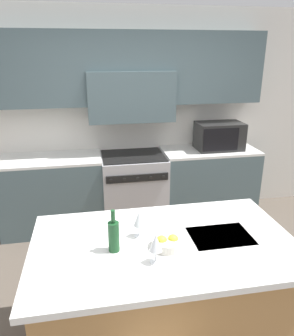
{
  "coord_description": "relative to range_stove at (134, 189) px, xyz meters",
  "views": [
    {
      "loc": [
        -0.54,
        -2.09,
        2.18
      ],
      "look_at": [
        -0.03,
        0.68,
        1.16
      ],
      "focal_mm": 35.0,
      "sensor_mm": 36.0,
      "label": 1
    }
  ],
  "objects": [
    {
      "name": "ground_plane",
      "position": [
        0.0,
        -1.81,
        -0.47
      ],
      "size": [
        10.0,
        10.0,
        0.0
      ],
      "primitive_type": "plane",
      "color": "brown"
    },
    {
      "name": "back_cabinetry",
      "position": [
        0.0,
        0.27,
        1.12
      ],
      "size": [
        10.0,
        0.46,
        2.7
      ],
      "color": "silver",
      "rests_on": "ground_plane"
    },
    {
      "name": "back_counter",
      "position": [
        0.0,
        0.02,
        0.01
      ],
      "size": [
        3.29,
        0.62,
        0.95
      ],
      "color": "#4C6066",
      "rests_on": "ground_plane"
    },
    {
      "name": "range_stove",
      "position": [
        0.0,
        0.0,
        0.0
      ],
      "size": [
        0.81,
        0.7,
        0.93
      ],
      "color": "#B7B7BC",
      "rests_on": "ground_plane"
    },
    {
      "name": "microwave",
      "position": [
        1.14,
        0.02,
        0.66
      ],
      "size": [
        0.59,
        0.38,
        0.35
      ],
      "color": "black",
      "rests_on": "back_counter"
    },
    {
      "name": "kitchen_island",
      "position": [
        -0.06,
        -1.97,
        -0.01
      ],
      "size": [
        1.85,
        1.1,
        0.91
      ],
      "color": "#B7844C",
      "rests_on": "ground_plane"
    },
    {
      "name": "wine_bottle",
      "position": [
        -0.42,
        -2.01,
        0.56
      ],
      "size": [
        0.08,
        0.08,
        0.3
      ],
      "color": "#194723",
      "rests_on": "kitchen_island"
    },
    {
      "name": "wine_glass_near",
      "position": [
        -0.17,
        -2.19,
        0.58
      ],
      "size": [
        0.08,
        0.08,
        0.2
      ],
      "color": "white",
      "rests_on": "kitchen_island"
    },
    {
      "name": "wine_glass_far",
      "position": [
        -0.22,
        -1.87,
        0.58
      ],
      "size": [
        0.08,
        0.08,
        0.2
      ],
      "color": "white",
      "rests_on": "kitchen_island"
    },
    {
      "name": "fruit_bowl",
      "position": [
        -0.06,
        -2.04,
        0.48
      ],
      "size": [
        0.21,
        0.21,
        0.09
      ],
      "color": "silver",
      "rests_on": "kitchen_island"
    }
  ]
}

